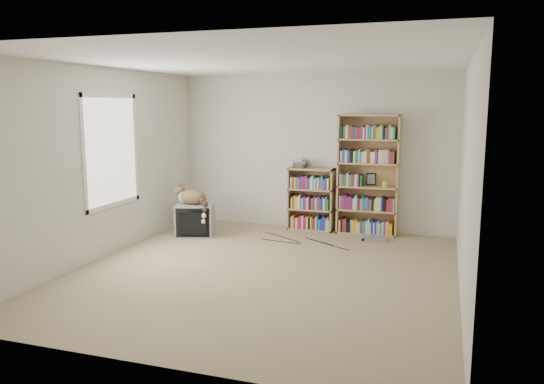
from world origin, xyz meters
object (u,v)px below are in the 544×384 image
(cat, at_px, (194,199))
(dvd_player, at_px, (374,238))
(bookcase_short, at_px, (311,201))
(crt_tv, at_px, (195,219))
(bookcase_tall, at_px, (368,178))

(cat, relative_size, dvd_player, 2.04)
(cat, xyz_separation_m, bookcase_short, (1.61, 0.98, -0.11))
(bookcase_short, bearing_deg, dvd_player, -21.30)
(cat, bearing_deg, crt_tv, 102.18)
(crt_tv, distance_m, bookcase_tall, 2.77)
(crt_tv, xyz_separation_m, dvd_player, (2.70, 0.50, -0.21))
(bookcase_short, bearing_deg, cat, -148.66)
(crt_tv, bearing_deg, cat, -91.21)
(crt_tv, relative_size, dvd_player, 2.18)
(cat, xyz_separation_m, dvd_player, (2.69, 0.56, -0.54))
(bookcase_short, bearing_deg, crt_tv, -150.58)
(crt_tv, height_order, cat, cat)
(bookcase_short, height_order, dvd_player, bookcase_short)
(cat, bearing_deg, bookcase_short, 27.68)
(crt_tv, distance_m, dvd_player, 2.76)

